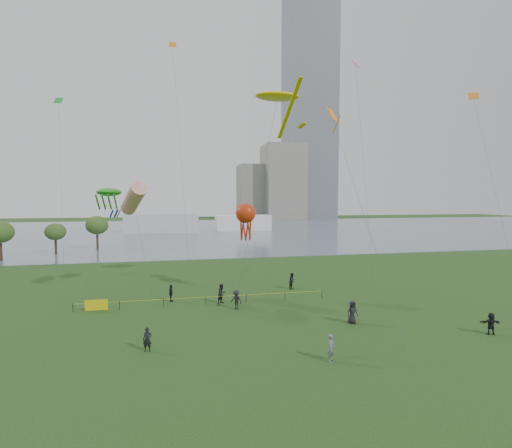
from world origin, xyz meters
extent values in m
plane|color=#173410|center=(0.00, 0.00, 0.00)|extent=(400.00, 400.00, 0.00)
cube|color=slate|center=(0.00, 100.00, 0.02)|extent=(400.00, 120.00, 0.08)
cube|color=slate|center=(62.00, 168.00, 60.00)|extent=(24.00, 24.00, 120.00)
cube|color=gray|center=(46.00, 162.00, 19.00)|extent=(20.00, 20.00, 38.00)
cube|color=slate|center=(32.00, 168.00, 14.00)|extent=(16.00, 18.00, 28.00)
cube|color=silver|center=(-12.00, 95.00, 3.00)|extent=(22.00, 8.00, 6.00)
cube|color=white|center=(14.00, 98.00, 2.50)|extent=(18.00, 7.00, 5.00)
cylinder|color=#331F17|center=(-35.94, 45.41, 1.49)|extent=(0.44, 0.44, 2.97)
ellipsoid|color=#3B5823|center=(-35.94, 45.41, 4.82)|extent=(4.23, 4.23, 3.57)
cylinder|color=#331F17|center=(-29.45, 51.80, 1.30)|extent=(0.44, 0.44, 2.61)
ellipsoid|color=#3B5823|center=(-29.45, 51.80, 4.23)|extent=(3.71, 3.71, 3.13)
cylinder|color=#331F17|center=(-23.17, 56.85, 1.55)|extent=(0.44, 0.44, 3.10)
ellipsoid|color=#3B5823|center=(-23.17, 56.85, 5.02)|extent=(4.40, 4.40, 3.71)
cylinder|color=black|center=(-16.43, 12.67, 0.42)|extent=(0.07, 0.07, 0.85)
cylinder|color=black|center=(-12.43, 12.67, 0.42)|extent=(0.07, 0.07, 0.85)
cylinder|color=black|center=(-8.43, 12.67, 0.42)|extent=(0.07, 0.07, 0.85)
cylinder|color=black|center=(-4.43, 12.67, 0.42)|extent=(0.07, 0.07, 0.85)
cylinder|color=black|center=(-0.43, 12.67, 0.42)|extent=(0.07, 0.07, 0.85)
cylinder|color=black|center=(3.57, 12.67, 0.42)|extent=(0.07, 0.07, 0.85)
cylinder|color=black|center=(7.57, 12.67, 0.42)|extent=(0.07, 0.07, 0.85)
cylinder|color=yellow|center=(-4.43, 12.67, 0.75)|extent=(24.00, 0.03, 0.03)
cube|color=#DCC50B|center=(-14.43, 12.67, 0.55)|extent=(2.00, 0.04, 1.00)
imported|color=slate|center=(2.42, -1.67, 0.87)|extent=(0.75, 0.74, 1.75)
imported|color=black|center=(-2.86, 12.81, 0.97)|extent=(1.19, 1.17, 1.93)
imported|color=black|center=(-1.77, 10.57, 0.90)|extent=(1.31, 1.28, 1.80)
imported|color=black|center=(-7.77, 14.51, 0.85)|extent=(0.65, 1.07, 1.71)
imported|color=black|center=(7.04, 4.72, 0.94)|extent=(0.95, 0.65, 1.87)
imported|color=black|center=(16.18, 0.23, 0.83)|extent=(1.61, 0.82, 1.66)
imported|color=black|center=(-9.10, 2.30, 0.82)|extent=(0.65, 0.47, 1.64)
imported|color=black|center=(5.72, 17.05, 0.92)|extent=(1.13, 1.12, 1.84)
cylinder|color=#3F3F42|center=(0.66, 12.76, 10.48)|extent=(5.37, 4.58, 20.97)
ellipsoid|color=yellow|center=(3.33, 15.04, 20.96)|extent=(4.71, 2.95, 0.74)
cube|color=yellow|center=(3.33, 10.84, 18.56)|extent=(0.36, 6.98, 4.09)
cube|color=yellow|center=(3.33, 7.04, 16.46)|extent=(0.95, 0.95, 0.42)
cylinder|color=#3F3F42|center=(-10.80, 18.43, 5.17)|extent=(1.97, 2.61, 10.35)
cylinder|color=red|center=(-11.77, 19.72, 10.34)|extent=(3.54, 5.02, 3.72)
cylinder|color=#1B20C2|center=(-13.17, 18.52, 8.74)|extent=(0.60, 1.13, 0.88)
cylinder|color=#1B20C2|center=(-13.44, 18.90, 8.74)|extent=(0.60, 1.13, 0.88)
cylinder|color=#1B20C2|center=(-13.89, 18.76, 8.74)|extent=(0.60, 1.13, 0.88)
cylinder|color=#1B20C2|center=(-13.89, 18.29, 8.74)|extent=(0.60, 1.13, 0.88)
cylinder|color=#1B20C2|center=(-13.44, 18.14, 8.74)|extent=(0.60, 1.13, 0.88)
cylinder|color=#3F3F42|center=(-14.89, 14.83, 5.49)|extent=(2.11, 4.67, 11.00)
ellipsoid|color=#1F8B19|center=(-13.85, 17.15, 10.99)|extent=(2.37, 4.27, 0.83)
cylinder|color=#1F8B19|center=(-14.65, 15.55, 9.99)|extent=(0.16, 1.79, 1.54)
cylinder|color=#1F8B19|center=(-14.10, 15.55, 9.99)|extent=(0.16, 1.79, 1.54)
cylinder|color=#1F8B19|center=(-13.55, 15.55, 9.99)|extent=(0.16, 1.79, 1.54)
cylinder|color=#1F8B19|center=(-13.00, 15.55, 9.99)|extent=(0.16, 1.79, 1.54)
cylinder|color=#3F3F42|center=(0.90, 13.14, 4.39)|extent=(1.72, 5.11, 8.79)
sphere|color=#B92B0D|center=(0.06, 15.68, 8.78)|extent=(2.13, 2.13, 2.13)
cylinder|color=#B92B0D|center=(0.56, 15.68, 7.18)|extent=(0.18, 0.54, 2.60)
cylinder|color=#B92B0D|center=(0.31, 16.11, 7.18)|extent=(0.49, 0.36, 2.61)
cylinder|color=#B92B0D|center=(-0.19, 16.11, 7.18)|extent=(0.49, 0.36, 2.61)
cylinder|color=#B92B0D|center=(-0.44, 15.68, 7.18)|extent=(0.18, 0.54, 2.60)
cylinder|color=#B92B0D|center=(-0.19, 15.24, 7.18)|extent=(0.49, 0.36, 2.61)
cylinder|color=#B92B0D|center=(0.31, 15.24, 7.18)|extent=(0.49, 0.36, 2.61)
cylinder|color=#3F3F42|center=(6.98, 2.78, 8.96)|extent=(0.11, 12.58, 17.94)
cube|color=orange|center=(6.94, 9.06, 17.92)|extent=(1.55, 1.55, 1.27)
cylinder|color=orange|center=(6.94, 8.16, 16.92)|extent=(0.08, 1.58, 1.35)
cube|color=#198C2D|center=(-20.53, 24.98, 21.84)|extent=(1.04, 1.00, 0.76)
cube|color=#E5598C|center=(12.40, 15.64, 25.13)|extent=(0.93, 0.60, 0.76)
cube|color=orange|center=(-7.35, 23.65, 28.77)|extent=(1.05, 0.96, 0.76)
cube|color=orange|center=(22.16, 9.51, 20.61)|extent=(0.97, 0.68, 0.76)
camera|label=1|loc=(-6.92, -23.05, 10.25)|focal=26.00mm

